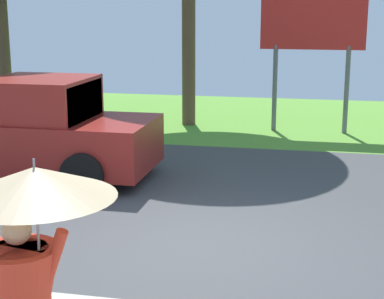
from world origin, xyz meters
The scene contains 4 objects.
ground_plane centered at (0.00, 2.95, -0.05)m, with size 40.00×22.00×0.20m.
monk_pedestrian centered at (-0.51, -3.82, 1.17)m, with size 1.16×1.16×2.13m.
pickup_truck centered at (-4.01, 2.81, 0.87)m, with size 5.20×2.28×1.88m.
roadside_billboard centered at (1.27, 8.24, 2.55)m, with size 2.60×0.12×3.50m.
Camera 1 is at (1.55, -7.66, 3.17)m, focal length 57.65 mm.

